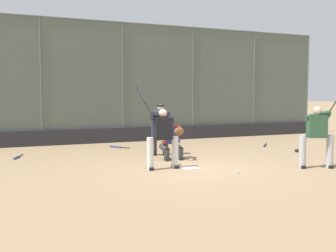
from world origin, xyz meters
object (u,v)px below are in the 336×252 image
batter_at_plate (162,136)px  umpire_home (160,128)px  spare_bat_near_backstop (17,157)px  batter_on_deck (317,134)px  spare_bat_third_base_side (117,147)px  baseball_loose (238,172)px  fielding_glove_on_dirt (298,151)px  catcher_behind_plate (172,138)px  spare_bat_by_padding (265,145)px

batter_at_plate → umpire_home: size_ratio=1.34×
batter_at_plate → umpire_home: (-0.82, -2.23, 0.02)m
umpire_home → spare_bat_near_backstop: bearing=-8.2°
batter_on_deck → spare_bat_third_base_side: 7.07m
umpire_home → batter_on_deck: batter_on_deck is taller
batter_on_deck → baseball_loose: 2.46m
batter_at_plate → spare_bat_third_base_side: (0.01, -4.44, -0.82)m
spare_bat_near_backstop → baseball_loose: size_ratio=11.35×
fielding_glove_on_dirt → batter_on_deck: bearing=58.0°
spare_bat_near_backstop → baseball_loose: 6.74m
batter_at_plate → catcher_behind_plate: bearing=-122.2°
batter_at_plate → batter_on_deck: size_ratio=0.98×
spare_bat_near_backstop → fielding_glove_on_dirt: bearing=94.0°
spare_bat_third_base_side → fielding_glove_on_dirt: fielding_glove_on_dirt is taller
fielding_glove_on_dirt → umpire_home: bearing=-14.5°
batter_on_deck → spare_bat_near_backstop: 8.73m
batter_on_deck → fielding_glove_on_dirt: size_ratio=7.75×
batter_on_deck → baseball_loose: bearing=-164.5°
batter_at_plate → baseball_loose: batter_at_plate is taller
spare_bat_near_backstop → spare_bat_third_base_side: 3.62m
baseball_loose → batter_at_plate: bearing=-38.9°
spare_bat_near_backstop → fielding_glove_on_dirt: 9.11m
umpire_home → batter_on_deck: (-3.00, 3.67, 0.02)m
batter_on_deck → spare_bat_by_padding: bearing=91.8°
catcher_behind_plate → fielding_glove_on_dirt: size_ratio=4.34×
spare_bat_near_backstop → umpire_home: bearing=94.2°
umpire_home → spare_bat_by_padding: bearing=-167.3°
umpire_home → spare_bat_by_padding: 4.56m
umpire_home → fielding_glove_on_dirt: 4.78m
batter_on_deck → spare_bat_by_padding: batter_on_deck is taller
batter_at_plate → baseball_loose: (-1.52, 1.23, -0.82)m
batter_at_plate → fielding_glove_on_dirt: (-5.37, -1.05, -0.81)m
spare_bat_near_backstop → batter_on_deck: bearing=75.2°
spare_bat_near_backstop → spare_bat_third_base_side: (-3.44, -1.12, 0.00)m
catcher_behind_plate → umpire_home: bearing=-86.9°
umpire_home → spare_bat_by_padding: (-4.45, -0.51, -0.84)m
catcher_behind_plate → spare_bat_by_padding: catcher_behind_plate is taller
umpire_home → batter_on_deck: size_ratio=0.73×
catcher_behind_plate → spare_bat_third_base_side: (0.84, -3.12, -0.62)m
fielding_glove_on_dirt → baseball_loose: (3.85, 2.28, -0.01)m
catcher_behind_plate → baseball_loose: (-0.70, 2.55, -0.62)m
spare_bat_by_padding → fielding_glove_on_dirt: size_ratio=2.19×
umpire_home → baseball_loose: bearing=107.6°
spare_bat_near_backstop → spare_bat_by_padding: 8.74m
fielding_glove_on_dirt → baseball_loose: fielding_glove_on_dirt is taller
catcher_behind_plate → spare_bat_near_backstop: bearing=-22.4°
batter_at_plate → spare_bat_near_backstop: size_ratio=2.62×
catcher_behind_plate → spare_bat_third_base_side: 3.29m
spare_bat_by_padding → fielding_glove_on_dirt: bearing=46.0°
spare_bat_by_padding → spare_bat_third_base_side: size_ratio=0.83×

